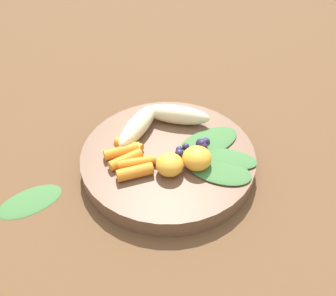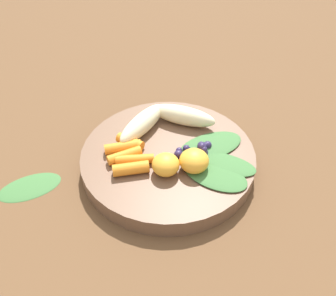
# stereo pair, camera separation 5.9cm
# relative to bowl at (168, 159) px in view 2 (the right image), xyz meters

# --- Properties ---
(ground_plane) EXTENTS (2.40, 2.40, 0.00)m
(ground_plane) POSITION_rel_bowl_xyz_m (0.00, 0.00, -0.01)
(ground_plane) COLOR brown
(bowl) EXTENTS (0.28, 0.28, 0.03)m
(bowl) POSITION_rel_bowl_xyz_m (0.00, 0.00, 0.00)
(bowl) COLOR brown
(bowl) RESTS_ON ground_plane
(banana_peeled_left) EXTENTS (0.12, 0.04, 0.03)m
(banana_peeled_left) POSITION_rel_bowl_xyz_m (-0.02, -0.07, 0.03)
(banana_peeled_left) COLOR beige
(banana_peeled_left) RESTS_ON bowl
(banana_peeled_right) EXTENTS (0.06, 0.12, 0.03)m
(banana_peeled_right) POSITION_rel_bowl_xyz_m (-0.08, -0.02, 0.03)
(banana_peeled_right) COLOR beige
(banana_peeled_right) RESTS_ON bowl
(orange_segment_near) EXTENTS (0.05, 0.05, 0.03)m
(orange_segment_near) POSITION_rel_bowl_xyz_m (0.01, 0.05, 0.03)
(orange_segment_near) COLOR #F4A833
(orange_segment_near) RESTS_ON bowl
(orange_segment_far) EXTENTS (0.04, 0.04, 0.03)m
(orange_segment_far) POSITION_rel_bowl_xyz_m (0.04, 0.02, 0.03)
(orange_segment_far) COLOR #F4A833
(orange_segment_far) RESTS_ON bowl
(carrot_front) EXTENTS (0.02, 0.05, 0.02)m
(carrot_front) POSITION_rel_bowl_xyz_m (0.02, -0.06, 0.02)
(carrot_front) COLOR orange
(carrot_front) RESTS_ON bowl
(carrot_mid_left) EXTENTS (0.06, 0.05, 0.02)m
(carrot_mid_left) POSITION_rel_bowl_xyz_m (0.04, -0.06, 0.02)
(carrot_mid_left) COLOR orange
(carrot_mid_left) RESTS_ON bowl
(carrot_mid_right) EXTENTS (0.06, 0.04, 0.02)m
(carrot_mid_right) POSITION_rel_bowl_xyz_m (0.05, -0.05, 0.02)
(carrot_mid_right) COLOR orange
(carrot_mid_right) RESTS_ON bowl
(carrot_rear) EXTENTS (0.05, 0.05, 0.01)m
(carrot_rear) POSITION_rel_bowl_xyz_m (0.05, -0.03, 0.02)
(carrot_rear) COLOR orange
(carrot_rear) RESTS_ON bowl
(carrot_small) EXTENTS (0.05, 0.05, 0.02)m
(carrot_small) POSITION_rel_bowl_xyz_m (0.07, -0.02, 0.02)
(carrot_small) COLOR orange
(carrot_small) RESTS_ON bowl
(blueberry_pile) EXTENTS (0.06, 0.05, 0.02)m
(blueberry_pile) POSITION_rel_bowl_xyz_m (-0.03, 0.04, 0.02)
(blueberry_pile) COLOR #2D234C
(blueberry_pile) RESTS_ON bowl
(coconut_shred_patch) EXTENTS (0.04, 0.04, 0.00)m
(coconut_shred_patch) POSITION_rel_bowl_xyz_m (-0.04, 0.06, 0.02)
(coconut_shred_patch) COLOR white
(coconut_shred_patch) RESTS_ON bowl
(kale_leaf_left) EXTENTS (0.07, 0.11, 0.01)m
(kale_leaf_left) POSITION_rel_bowl_xyz_m (0.00, 0.09, 0.02)
(kale_leaf_left) COLOR #3D7038
(kale_leaf_left) RESTS_ON bowl
(kale_leaf_right) EXTENTS (0.08, 0.12, 0.01)m
(kale_leaf_right) POSITION_rel_bowl_xyz_m (-0.03, 0.08, 0.02)
(kale_leaf_right) COLOR #3D7038
(kale_leaf_right) RESTS_ON bowl
(kale_leaf_rear) EXTENTS (0.13, 0.10, 0.01)m
(kale_leaf_rear) POSITION_rel_bowl_xyz_m (-0.05, 0.05, 0.02)
(kale_leaf_rear) COLOR #3D7038
(kale_leaf_rear) RESTS_ON bowl
(kale_leaf_stray) EXTENTS (0.11, 0.09, 0.01)m
(kale_leaf_stray) POSITION_rel_bowl_xyz_m (0.17, -0.15, -0.01)
(kale_leaf_stray) COLOR #3D7038
(kale_leaf_stray) RESTS_ON ground_plane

